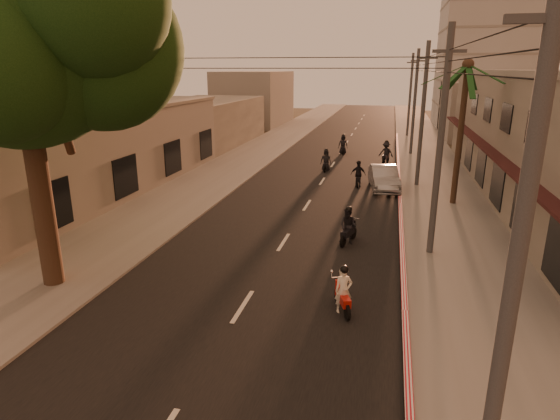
% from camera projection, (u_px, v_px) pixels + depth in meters
% --- Properties ---
extents(ground, '(160.00, 160.00, 0.00)m').
position_uv_depth(ground, '(221.00, 340.00, 13.27)').
color(ground, '#383023').
rests_on(ground, ground).
extents(road, '(10.00, 140.00, 0.02)m').
position_uv_depth(road, '(322.00, 181.00, 31.90)').
color(road, black).
rests_on(road, ground).
extents(sidewalk_right, '(5.00, 140.00, 0.12)m').
position_uv_depth(sidewalk_right, '(437.00, 187.00, 30.26)').
color(sidewalk_right, slate).
rests_on(sidewalk_right, ground).
extents(sidewalk_left, '(5.00, 140.00, 0.12)m').
position_uv_depth(sidewalk_left, '(218.00, 175.00, 33.52)').
color(sidewalk_left, slate).
rests_on(sidewalk_left, ground).
extents(curb_stripe, '(0.20, 60.00, 0.20)m').
position_uv_depth(curb_stripe, '(400.00, 205.00, 26.11)').
color(curb_stripe, red).
rests_on(curb_stripe, ground).
extents(left_building, '(8.20, 24.20, 5.20)m').
position_uv_depth(left_building, '(83.00, 150.00, 28.60)').
color(left_building, gray).
rests_on(left_building, ground).
extents(distant_tower, '(12.10, 12.10, 28.00)m').
position_uv_depth(distant_tower, '(495.00, 13.00, 57.90)').
color(distant_tower, '#B7B5B2').
rests_on(distant_tower, ground).
extents(broadleaf_tree, '(9.60, 8.70, 12.10)m').
position_uv_depth(broadleaf_tree, '(31.00, 31.00, 14.25)').
color(broadleaf_tree, black).
rests_on(broadleaf_tree, ground).
extents(palm_tree, '(5.00, 5.00, 8.20)m').
position_uv_depth(palm_tree, '(467.00, 73.00, 24.36)').
color(palm_tree, black).
rests_on(palm_tree, ground).
extents(utility_poles, '(1.20, 48.26, 9.00)m').
position_uv_depth(utility_poles, '(425.00, 83.00, 28.66)').
color(utility_poles, '#38383A').
rests_on(utility_poles, ground).
extents(filler_right, '(8.00, 14.00, 6.00)m').
position_uv_depth(filler_right, '(482.00, 110.00, 51.28)').
color(filler_right, gray).
rests_on(filler_right, ground).
extents(filler_left_near, '(8.00, 14.00, 4.40)m').
position_uv_depth(filler_left_near, '(205.00, 122.00, 47.36)').
color(filler_left_near, gray).
rests_on(filler_left_near, ground).
extents(filler_left_far, '(8.00, 14.00, 7.00)m').
position_uv_depth(filler_left_far, '(255.00, 98.00, 63.75)').
color(filler_left_far, gray).
rests_on(filler_left_far, ground).
extents(scooter_red, '(0.88, 1.55, 1.60)m').
position_uv_depth(scooter_red, '(343.00, 291.00, 14.62)').
color(scooter_red, black).
rests_on(scooter_red, ground).
extents(scooter_mid_a, '(1.13, 1.70, 1.71)m').
position_uv_depth(scooter_mid_a, '(348.00, 227.00, 20.37)').
color(scooter_mid_a, black).
rests_on(scooter_mid_a, ground).
extents(scooter_mid_b, '(1.00, 1.75, 1.72)m').
position_uv_depth(scooter_mid_b, '(358.00, 175.00, 30.35)').
color(scooter_mid_b, black).
rests_on(scooter_mid_b, ground).
extents(scooter_far_a, '(0.79, 1.74, 1.71)m').
position_uv_depth(scooter_far_a, '(326.00, 161.00, 34.90)').
color(scooter_far_a, black).
rests_on(scooter_far_a, ground).
extents(scooter_far_b, '(1.45, 1.90, 1.90)m').
position_uv_depth(scooter_far_b, '(386.00, 153.00, 37.61)').
color(scooter_far_b, black).
rests_on(scooter_far_b, ground).
extents(parked_car, '(2.88, 5.00, 1.50)m').
position_uv_depth(parked_car, '(384.00, 178.00, 29.58)').
color(parked_car, '#95979D').
rests_on(parked_car, ground).
extents(scooter_far_c, '(0.96, 1.83, 1.80)m').
position_uv_depth(scooter_far_c, '(343.00, 145.00, 41.79)').
color(scooter_far_c, black).
rests_on(scooter_far_c, ground).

